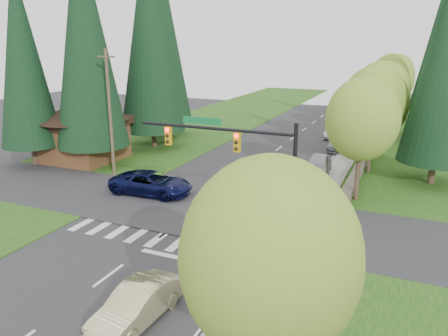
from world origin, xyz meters
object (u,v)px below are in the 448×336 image
Objects in this scene: parked_car_c at (334,132)px; parked_car_d at (349,129)px; sedan_champagne at (137,305)px; parked_car_b at (338,143)px; parked_car_a at (319,165)px; suv_navy at (151,183)px; parked_car_e at (359,118)px.

parked_car_c is 2.51m from parked_car_d.
sedan_champagne is at bearing -88.30° from parked_car_c.
parked_car_b is at bearing -92.42° from parked_car_d.
parked_car_c is at bearing 88.88° from parked_car_a.
suv_navy is 1.23× the size of parked_car_a.
parked_car_a is 1.16× the size of parked_car_c.
parked_car_b is at bearing 89.17° from sedan_champagne.
suv_navy is 37.13m from parked_car_e.
sedan_champagne is at bearing -102.36° from parked_car_a.
parked_car_a is 9.37m from parked_car_b.
suv_navy reaches higher than parked_car_e.
parked_car_e is (1.40, 11.30, -0.06)m from parked_car_c.
suv_navy is at bearing -101.24° from parked_car_e.
parked_car_d is 9.22m from parked_car_e.
parked_car_e is (2.36, 48.61, -0.11)m from sedan_champagne.
parked_car_a is at bearing -81.53° from parked_car_c.
parked_car_d reaches higher than sedan_champagne.
sedan_champagne is 14.90m from suv_navy.
parked_car_d is (1.40, 2.08, 0.13)m from parked_car_c.
parked_car_b is at bearing -72.52° from parked_car_c.
parked_car_c is at bearing -126.36° from parked_car_d.
suv_navy is 25.92m from parked_car_c.
sedan_champagne is at bearing -100.14° from parked_car_b.
parked_car_a is at bearing -92.50° from parked_car_d.
parked_car_a is at bearing -96.04° from parked_car_b.
parked_car_c is (0.96, 37.31, -0.05)m from sedan_champagne.
sedan_champagne is 0.93× the size of parked_car_a.
parked_car_b is 1.01× the size of parked_car_d.
parked_car_a reaches higher than parked_car_d.
suv_navy is at bearing -112.91° from parked_car_d.
parked_car_e is (9.92, 35.78, -0.20)m from suv_navy.
parked_car_c is 11.38m from parked_car_e.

